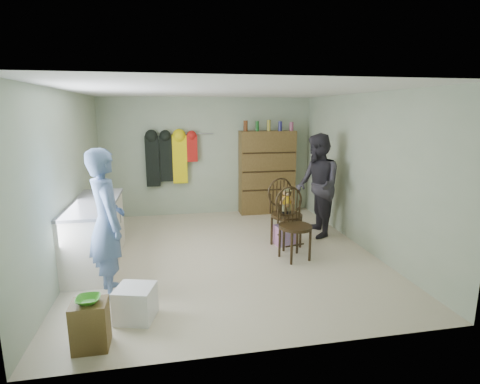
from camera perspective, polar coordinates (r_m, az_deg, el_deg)
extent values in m
plane|color=beige|center=(6.02, -2.01, -9.37)|extent=(5.00, 5.00, 0.00)
plane|color=#ABB99B|center=(8.13, -4.80, 5.38)|extent=(4.50, 0.00, 4.50)
plane|color=#ABB99B|center=(5.79, -24.71, 1.50)|extent=(0.00, 5.00, 5.00)
plane|color=#ABB99B|center=(6.41, 18.22, 2.96)|extent=(0.00, 5.00, 5.00)
plane|color=white|center=(5.60, -2.20, 15.14)|extent=(5.00, 5.00, 0.00)
cube|color=silver|center=(5.91, -21.18, -6.00)|extent=(0.60, 1.80, 0.90)
cube|color=slate|center=(5.79, -21.53, -1.57)|extent=(0.64, 1.86, 0.04)
cylinder|color=#99999E|center=(5.41, -18.83, -6.49)|extent=(0.02, 0.02, 0.14)
cylinder|color=#99999E|center=(6.26, -17.74, -3.88)|extent=(0.02, 0.02, 0.14)
cube|color=brown|center=(4.01, -21.83, -18.33)|extent=(0.33, 0.28, 0.47)
imported|color=green|center=(3.89, -22.15, -14.98)|extent=(0.22, 0.22, 0.06)
cube|color=white|center=(4.36, -15.64, -15.99)|extent=(0.48, 0.46, 0.37)
cylinder|color=black|center=(6.22, 7.11, -3.59)|extent=(0.64, 0.64, 0.05)
cylinder|color=black|center=(6.08, 6.70, -6.69)|extent=(0.04, 0.04, 0.50)
cylinder|color=black|center=(6.28, 9.20, -6.16)|extent=(0.04, 0.04, 0.50)
cylinder|color=black|center=(6.35, 4.85, -5.83)|extent=(0.04, 0.04, 0.50)
cylinder|color=black|center=(6.54, 7.30, -5.35)|extent=(0.04, 0.04, 0.50)
torus|color=black|center=(6.29, 6.10, 0.00)|extent=(0.47, 0.19, 0.49)
cylinder|color=black|center=(6.21, 4.62, -1.72)|extent=(0.03, 0.03, 0.34)
cylinder|color=black|center=(6.44, 7.59, -1.29)|extent=(0.03, 0.03, 0.34)
cylinder|color=yellow|center=(6.18, 7.11, -1.25)|extent=(0.14, 0.14, 0.13)
cylinder|color=#475128|center=(6.21, 7.07, -2.42)|extent=(0.08, 0.08, 0.20)
sphere|color=#9E7042|center=(6.15, 7.14, -0.13)|extent=(0.12, 0.12, 0.12)
cylinder|color=#475128|center=(6.14, 7.15, 0.40)|extent=(0.11, 0.11, 0.04)
cube|color=black|center=(6.10, 7.30, -0.16)|extent=(0.09, 0.01, 0.02)
cylinder|color=black|center=(5.71, 8.42, -5.26)|extent=(0.60, 0.60, 0.05)
cylinder|color=black|center=(5.58, 7.87, -8.57)|extent=(0.04, 0.04, 0.49)
cylinder|color=black|center=(5.76, 10.61, -8.01)|extent=(0.04, 0.04, 0.49)
cylinder|color=black|center=(5.85, 6.05, -7.54)|extent=(0.04, 0.04, 0.49)
cylinder|color=black|center=(6.01, 8.72, -7.05)|extent=(0.04, 0.04, 0.49)
torus|color=black|center=(5.77, 7.45, -1.43)|extent=(0.47, 0.15, 0.47)
cylinder|color=black|center=(5.70, 5.82, -3.25)|extent=(0.03, 0.03, 0.33)
cylinder|color=black|center=(5.91, 9.06, -2.79)|extent=(0.03, 0.03, 0.33)
cube|color=pink|center=(6.39, 6.83, -6.53)|extent=(0.35, 0.29, 0.34)
imported|color=slate|center=(4.77, -19.63, -4.49)|extent=(0.65, 0.77, 1.80)
imported|color=#2D2B33|center=(6.77, 11.68, 0.96)|extent=(0.75, 0.94, 1.84)
cube|color=brown|center=(8.21, 4.11, 2.99)|extent=(1.20, 0.38, 1.80)
cube|color=black|center=(8.10, 4.41, 0.33)|extent=(1.16, 0.02, 0.03)
cube|color=black|center=(8.02, 4.46, 3.13)|extent=(1.16, 0.02, 0.03)
cube|color=black|center=(7.97, 4.51, 5.97)|extent=(1.16, 0.02, 0.03)
cylinder|color=#592D14|center=(7.90, 0.85, 10.04)|extent=(0.09, 0.09, 0.22)
cylinder|color=#19591E|center=(7.95, 2.64, 9.99)|extent=(0.07, 0.07, 0.21)
cylinder|color=#A59933|center=(8.02, 4.40, 10.07)|extent=(0.08, 0.08, 0.23)
cylinder|color=navy|center=(8.09, 6.14, 9.95)|extent=(0.08, 0.08, 0.21)
cylinder|color=#8C3F59|center=(8.16, 7.84, 9.86)|extent=(0.09, 0.09, 0.19)
cylinder|color=#99999E|center=(8.00, -7.71, 8.79)|extent=(1.00, 0.02, 0.02)
cube|color=black|center=(7.98, -13.18, 4.57)|extent=(0.28, 0.10, 1.05)
cube|color=black|center=(7.97, -11.18, 5.01)|extent=(0.26, 0.10, 0.95)
cube|color=yellow|center=(7.98, -9.16, 4.91)|extent=(0.30, 0.10, 1.00)
cube|color=red|center=(7.96, -7.33, 6.59)|extent=(0.22, 0.10, 0.55)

